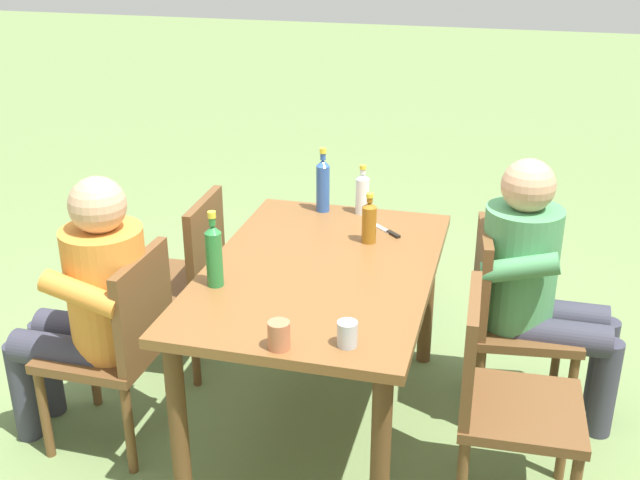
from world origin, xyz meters
TOP-DOWN VIEW (x-y plane):
  - ground_plane at (0.00, 0.00)m, footprint 24.00×24.00m
  - dining_table at (0.00, 0.00)m, footprint 1.41×0.91m
  - chair_near_right at (0.32, -0.76)m, footprint 0.45×0.45m
  - chair_far_left at (-0.31, 0.76)m, footprint 0.49×0.49m
  - chair_far_right at (0.32, 0.76)m, footprint 0.46×0.46m
  - chair_near_left at (-0.32, -0.76)m, footprint 0.46×0.46m
  - person_in_white_shirt at (0.32, -0.86)m, footprint 0.47×0.62m
  - person_in_plaid_shirt at (-0.32, 0.86)m, footprint 0.47×0.62m
  - bottle_blue at (-0.61, -0.14)m, footprint 0.06×0.06m
  - bottle_amber at (-0.30, 0.14)m, footprint 0.06×0.06m
  - bottle_green at (0.26, -0.35)m, footprint 0.06×0.06m
  - bottle_clear at (-0.63, 0.04)m, footprint 0.06×0.06m
  - cup_terracotta at (0.64, 0.02)m, footprint 0.08×0.08m
  - cup_steel at (0.57, 0.24)m, footprint 0.07×0.07m
  - table_knife at (-0.44, 0.19)m, footprint 0.18×0.19m
  - backpack_by_near_side at (-1.10, 0.21)m, footprint 0.32×0.20m
  - backpack_by_far_side at (-1.28, 0.11)m, footprint 0.29×0.25m

SIDE VIEW (x-z plane):
  - ground_plane at x=0.00m, z-range 0.00..0.00m
  - backpack_by_near_side at x=-1.10m, z-range -0.01..0.42m
  - backpack_by_far_side at x=-1.28m, z-range -0.01..0.45m
  - chair_near_right at x=0.32m, z-range 0.05..0.92m
  - chair_far_left at x=-0.31m, z-range 0.05..0.92m
  - chair_far_right at x=0.32m, z-range 0.05..0.92m
  - chair_near_left at x=-0.32m, z-range 0.05..0.92m
  - person_in_white_shirt at x=0.32m, z-range 0.07..1.25m
  - person_in_plaid_shirt at x=-0.32m, z-range 0.07..1.25m
  - dining_table at x=0.00m, z-range 0.28..1.03m
  - table_knife at x=-0.44m, z-range 0.76..0.77m
  - cup_steel at x=0.57m, z-range 0.76..0.85m
  - cup_terracotta at x=0.64m, z-range 0.76..0.86m
  - bottle_amber at x=-0.30m, z-range 0.74..0.97m
  - bottle_clear at x=-0.63m, z-range 0.74..0.98m
  - bottle_green at x=0.26m, z-range 0.74..1.04m
  - bottle_blue at x=-0.61m, z-range 0.74..1.05m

